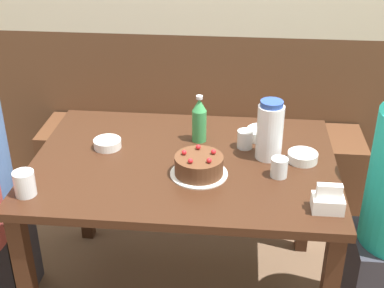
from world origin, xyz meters
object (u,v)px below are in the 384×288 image
Objects in this scene: bench_seat at (200,165)px; bowl_soup_white at (262,134)px; birthday_cake at (199,166)px; napkin_holder at (328,201)px; bowl_rice_small at (107,144)px; glass_water_tall at (279,167)px; glass_shot_small at (245,139)px; glass_tumbler_short at (25,183)px; water_pitcher at (270,130)px; soju_bottle at (199,120)px; bowl_side_dish at (303,157)px.

bowl_soup_white is (0.32, -0.60, 0.53)m from bench_seat.
birthday_cake is 2.06× the size of napkin_holder.
napkin_holder reaches higher than bowl_soup_white.
bowl_rice_small is (-0.66, -0.15, -0.00)m from bowl_soup_white.
glass_water_tall is at bearing -13.02° from bowl_rice_small.
bench_seat is 23.36× the size of glass_shot_small.
glass_tumbler_short is at bearing -115.79° from bench_seat.
glass_water_tall is at bearing 3.33° from birthday_cake.
water_pitcher reaches higher than glass_tumbler_short.
napkin_holder is at bearing -67.74° from bowl_soup_white.
soju_bottle is at bearing 94.69° from birthday_cake.
bowl_side_dish reaches higher than bowl_rice_small.
glass_tumbler_short is (-0.87, -0.54, 0.03)m from bowl_soup_white.
water_pitcher reaches higher than birthday_cake.
glass_tumbler_short is at bearing -148.28° from bowl_soup_white.
bowl_soup_white is at bearing 12.93° from bowl_rice_small.
bench_seat is at bearing 118.16° from bowl_soup_white.
birthday_cake is 0.44m from bowl_side_dish.
glass_tumbler_short is at bearing -157.55° from water_pitcher.
glass_water_tall is 0.26m from glass_shot_small.
soju_bottle is at bearing 135.41° from napkin_holder.
glass_water_tall is 0.82× the size of glass_tumbler_short.
birthday_cake is 1.92× the size of bowl_rice_small.
glass_shot_small is (0.80, 0.45, -0.01)m from glass_tumbler_short.
bowl_side_dish is 1.58× the size of glass_water_tall.
glass_shot_small is (0.59, 0.06, 0.02)m from bowl_rice_small.
glass_water_tall is at bearing -128.74° from bowl_side_dish.
napkin_holder is 1.09m from glass_tumbler_short.
birthday_cake reaches higher than bowl_soup_white.
soju_bottle is 1.93× the size of napkin_holder.
water_pitcher is 3.19× the size of glass_shot_small.
bowl_side_dish is (0.16, -0.19, -0.00)m from bowl_soup_white.
glass_shot_small is (0.25, -0.69, 0.55)m from bench_seat.
bowl_side_dish is 0.16m from glass_water_tall.
napkin_holder is 0.96m from bowl_rice_small.
bowl_soup_white is 1.75× the size of glass_water_tall.
glass_shot_small is (0.18, 0.24, 0.00)m from birthday_cake.
soju_bottle reaches higher than glass_water_tall.
bowl_rice_small is (-0.34, -0.75, 0.52)m from bench_seat.
glass_tumbler_short is at bearing -118.77° from bowl_rice_small.
bowl_rice_small is at bearing 177.31° from bowl_side_dish.
napkin_holder is 0.35m from bowl_side_dish.
bowl_soup_white is (-0.02, 0.17, -0.10)m from water_pitcher.
napkin_holder is 0.90× the size of bowl_side_dish.
birthday_cake is 2.92× the size of glass_water_tall.
bowl_soup_white is at bearing 100.58° from glass_water_tall.
birthday_cake is 1.07× the size of soju_bottle.
water_pitcher reaches higher than bowl_soup_white.
bench_seat is at bearing 94.15° from soju_bottle.
bowl_side_dish is (0.48, -0.79, 0.53)m from bench_seat.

